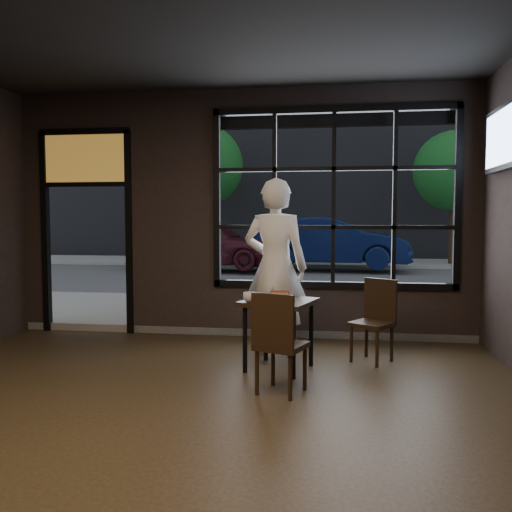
% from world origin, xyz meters
% --- Properties ---
extents(floor, '(6.00, 7.00, 0.02)m').
position_xyz_m(floor, '(0.00, 0.00, -0.01)').
color(floor, black).
rests_on(floor, ground).
extents(window_frame, '(3.06, 0.12, 2.28)m').
position_xyz_m(window_frame, '(1.20, 3.50, 1.80)').
color(window_frame, black).
rests_on(window_frame, ground).
extents(stained_transom, '(1.20, 0.06, 0.70)m').
position_xyz_m(stained_transom, '(-2.10, 3.50, 2.35)').
color(stained_transom, orange).
rests_on(stained_transom, ground).
extents(street_asphalt, '(60.00, 41.00, 0.04)m').
position_xyz_m(street_asphalt, '(0.00, 24.00, -0.02)').
color(street_asphalt, '#545456').
rests_on(street_asphalt, ground).
extents(building_across, '(28.00, 12.00, 15.00)m').
position_xyz_m(building_across, '(0.00, 23.00, 7.50)').
color(building_across, '#5B5956').
rests_on(building_across, ground).
extents(cafe_table, '(0.83, 0.83, 0.72)m').
position_xyz_m(cafe_table, '(0.66, 2.02, 0.36)').
color(cafe_table, black).
rests_on(cafe_table, floor).
extents(chair_near, '(0.50, 0.50, 0.91)m').
position_xyz_m(chair_near, '(0.76, 1.27, 0.45)').
color(chair_near, black).
rests_on(chair_near, floor).
extents(chair_window, '(0.53, 0.53, 0.89)m').
position_xyz_m(chair_window, '(1.62, 2.44, 0.44)').
color(chair_window, black).
rests_on(chair_window, floor).
extents(man, '(0.78, 0.57, 1.99)m').
position_xyz_m(man, '(0.56, 2.64, 1.00)').
color(man, white).
rests_on(man, floor).
extents(hotdog, '(0.20, 0.09, 0.06)m').
position_xyz_m(hotdog, '(0.65, 2.21, 0.75)').
color(hotdog, tan).
rests_on(hotdog, cafe_table).
extents(cup, '(0.15, 0.15, 0.10)m').
position_xyz_m(cup, '(0.38, 1.85, 0.77)').
color(cup, silver).
rests_on(cup, cafe_table).
extents(tv, '(0.13, 1.14, 0.67)m').
position_xyz_m(tv, '(2.93, 2.48, 2.37)').
color(tv, black).
rests_on(tv, wall_right).
extents(navy_car, '(4.52, 1.67, 1.48)m').
position_xyz_m(navy_car, '(1.13, 12.53, 0.84)').
color(navy_car, '#081338').
rests_on(navy_car, street_asphalt).
extents(maroon_car, '(4.48, 2.20, 1.47)m').
position_xyz_m(maroon_car, '(-2.51, 12.04, 0.83)').
color(maroon_car, '#47161F').
rests_on(maroon_car, street_asphalt).
extents(tree_left, '(2.75, 2.75, 4.70)m').
position_xyz_m(tree_left, '(-3.23, 14.60, 3.31)').
color(tree_left, '#332114').
rests_on(tree_left, street_asphalt).
extents(tree_right, '(2.52, 2.52, 4.31)m').
position_xyz_m(tree_right, '(4.94, 14.57, 3.03)').
color(tree_right, '#332114').
rests_on(tree_right, street_asphalt).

